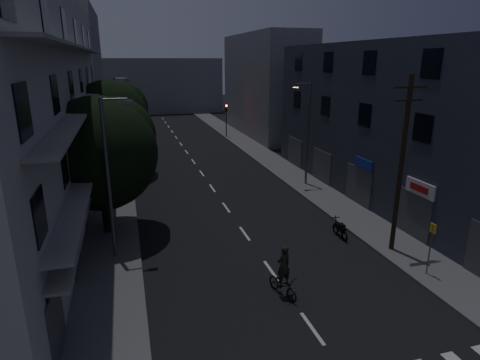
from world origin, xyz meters
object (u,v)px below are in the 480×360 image
utility_pole (401,163)px  bus_stop_sign (431,240)px  cyclist (283,279)px  motorcycle (340,230)px

utility_pole → bus_stop_sign: bearing=-90.5°
bus_stop_sign → cyclist: bearing=176.8°
utility_pole → motorcycle: (-1.74, 2.35, -4.42)m
motorcycle → cyclist: 7.11m
utility_pole → cyclist: size_ratio=3.83×
bus_stop_sign → utility_pole: bearing=89.5°
motorcycle → cyclist: size_ratio=0.75×
bus_stop_sign → cyclist: bus_stop_sign is taller
utility_pole → motorcycle: bearing=126.5°
bus_stop_sign → motorcycle: bearing=108.8°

